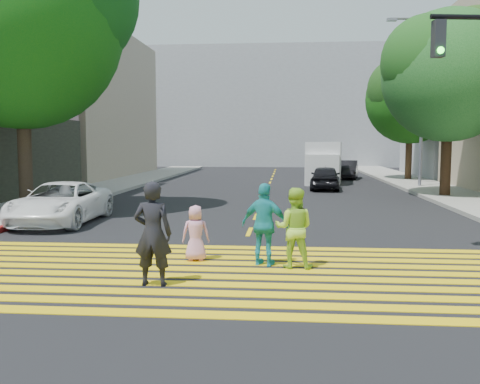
# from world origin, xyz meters

# --- Properties ---
(ground) EXTENTS (120.00, 120.00, 0.00)m
(ground) POSITION_xyz_m (0.00, 0.00, 0.00)
(ground) COLOR black
(sidewalk_left) EXTENTS (3.00, 40.00, 0.15)m
(sidewalk_left) POSITION_xyz_m (-8.50, 22.00, 0.07)
(sidewalk_left) COLOR gray
(sidewalk_left) RESTS_ON ground
(sidewalk_right) EXTENTS (3.00, 60.00, 0.15)m
(sidewalk_right) POSITION_xyz_m (8.50, 15.00, 0.07)
(sidewalk_right) COLOR gray
(sidewalk_right) RESTS_ON ground
(curb_red) EXTENTS (0.20, 8.00, 0.16)m
(curb_red) POSITION_xyz_m (-6.90, 6.00, 0.08)
(curb_red) COLOR maroon
(curb_red) RESTS_ON ground
(crosswalk) EXTENTS (13.40, 5.30, 0.01)m
(crosswalk) POSITION_xyz_m (0.00, 1.28, 0.01)
(crosswalk) COLOR yellow
(crosswalk) RESTS_ON ground
(lane_line) EXTENTS (0.12, 34.40, 0.01)m
(lane_line) POSITION_xyz_m (0.00, 22.50, 0.01)
(lane_line) COLOR yellow
(lane_line) RESTS_ON ground
(building_left_tan) EXTENTS (12.00, 16.00, 10.00)m
(building_left_tan) POSITION_xyz_m (-16.00, 28.00, 5.00)
(building_left_tan) COLOR tan
(building_left_tan) RESTS_ON ground
(backdrop_block) EXTENTS (30.00, 8.00, 12.00)m
(backdrop_block) POSITION_xyz_m (0.00, 48.00, 6.00)
(backdrop_block) COLOR gray
(backdrop_block) RESTS_ON ground
(tree_left) EXTENTS (7.89, 7.31, 10.07)m
(tree_left) POSITION_xyz_m (-8.03, 9.38, 6.79)
(tree_left) COLOR black
(tree_left) RESTS_ON ground
(tree_right_near) EXTENTS (6.69, 6.34, 8.38)m
(tree_right_near) POSITION_xyz_m (8.09, 15.66, 5.67)
(tree_right_near) COLOR black
(tree_right_near) RESTS_ON ground
(tree_right_far) EXTENTS (7.31, 7.31, 8.07)m
(tree_right_far) POSITION_xyz_m (8.76, 26.10, 5.45)
(tree_right_far) COLOR #412817
(tree_right_far) RESTS_ON ground
(pedestrian_man) EXTENTS (0.67, 0.44, 1.83)m
(pedestrian_man) POSITION_xyz_m (-1.29, 0.33, 0.92)
(pedestrian_man) COLOR black
(pedestrian_man) RESTS_ON ground
(pedestrian_woman) EXTENTS (0.84, 0.69, 1.60)m
(pedestrian_woman) POSITION_xyz_m (1.18, 1.84, 0.80)
(pedestrian_woman) COLOR #A8DE3B
(pedestrian_woman) RESTS_ON ground
(pedestrian_child) EXTENTS (0.63, 0.46, 1.18)m
(pedestrian_child) POSITION_xyz_m (-0.88, 2.30, 0.59)
(pedestrian_child) COLOR pink
(pedestrian_child) RESTS_ON ground
(pedestrian_extra) EXTENTS (1.06, 0.69, 1.68)m
(pedestrian_extra) POSITION_xyz_m (0.59, 1.99, 0.84)
(pedestrian_extra) COLOR teal
(pedestrian_extra) RESTS_ON ground
(white_sedan) EXTENTS (2.20, 4.60, 1.26)m
(white_sedan) POSITION_xyz_m (-5.89, 7.06, 0.63)
(white_sedan) COLOR white
(white_sedan) RESTS_ON ground
(dark_car_near) EXTENTS (1.83, 3.86, 1.27)m
(dark_car_near) POSITION_xyz_m (3.03, 19.45, 0.64)
(dark_car_near) COLOR black
(dark_car_near) RESTS_ON ground
(silver_car) EXTENTS (1.75, 4.26, 1.23)m
(silver_car) POSITION_xyz_m (3.75, 31.54, 0.62)
(silver_car) COLOR #969696
(silver_car) RESTS_ON ground
(dark_car_parked) EXTENTS (1.90, 3.91, 1.23)m
(dark_car_parked) POSITION_xyz_m (5.09, 27.91, 0.62)
(dark_car_parked) COLOR black
(dark_car_parked) RESTS_ON ground
(white_van) EXTENTS (2.52, 5.44, 2.48)m
(white_van) POSITION_xyz_m (3.26, 23.96, 1.18)
(white_van) COLOR silver
(white_van) RESTS_ON ground
(street_lamp) EXTENTS (2.06, 0.35, 9.10)m
(street_lamp) POSITION_xyz_m (7.94, 20.62, 5.22)
(street_lamp) COLOR gray
(street_lamp) RESTS_ON ground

